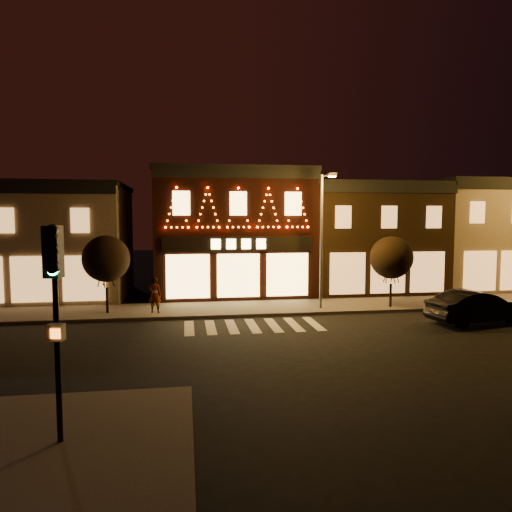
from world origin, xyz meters
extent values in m
plane|color=black|center=(0.00, 0.00, 0.00)|extent=(120.00, 120.00, 0.00)
cube|color=#47423D|center=(2.00, 8.00, 0.07)|extent=(44.00, 4.00, 0.15)
cube|color=#47423D|center=(-6.50, -7.50, 0.07)|extent=(7.00, 7.00, 0.15)
cube|color=brown|center=(-13.00, 14.00, 3.50)|extent=(12.00, 8.00, 7.00)
cube|color=black|center=(-13.00, 14.00, 7.15)|extent=(12.20, 8.20, 0.30)
cube|color=black|center=(-13.00, 9.95, 6.75)|extent=(12.00, 0.25, 0.50)
cube|color=black|center=(0.00, 14.00, 4.00)|extent=(10.00, 8.00, 8.00)
cube|color=black|center=(0.00, 14.00, 8.15)|extent=(10.20, 8.20, 0.30)
cube|color=black|center=(0.00, 9.95, 7.75)|extent=(10.00, 0.25, 0.50)
cube|color=black|center=(0.00, 9.90, 3.60)|extent=(9.00, 0.15, 0.90)
cube|color=#FFD87F|center=(0.00, 9.80, 3.60)|extent=(3.40, 0.08, 0.60)
cube|color=black|center=(9.50, 14.00, 3.60)|extent=(9.00, 8.00, 7.20)
cube|color=black|center=(9.50, 14.00, 7.35)|extent=(9.20, 8.20, 0.30)
cube|color=black|center=(9.50, 9.95, 6.95)|extent=(9.00, 0.25, 0.50)
cube|color=brown|center=(18.50, 14.00, 3.75)|extent=(9.00, 8.00, 7.50)
cube|color=black|center=(18.50, 14.00, 7.65)|extent=(9.20, 8.20, 0.30)
cylinder|color=black|center=(-5.93, -6.98, 2.56)|extent=(0.13, 0.13, 4.82)
cube|color=black|center=(-5.88, -7.21, 4.39)|extent=(0.39, 0.37, 1.10)
cylinder|color=#19FF72|center=(-5.85, -7.37, 4.02)|extent=(0.24, 0.11, 0.23)
cube|color=beige|center=(-5.89, -7.19, 2.66)|extent=(0.37, 0.29, 0.36)
cylinder|color=#59595E|center=(4.28, 7.15, 3.82)|extent=(0.15, 0.15, 7.34)
cylinder|color=#59595E|center=(4.33, 6.42, 7.40)|extent=(0.19, 1.47, 0.09)
cube|color=#59595E|center=(4.38, 5.68, 7.36)|extent=(0.48, 0.29, 0.17)
cube|color=orange|center=(4.38, 5.68, 7.26)|extent=(0.36, 0.21, 0.05)
cylinder|color=black|center=(-7.23, 7.52, 0.82)|extent=(0.15, 0.15, 1.34)
sphere|color=black|center=(-7.23, 7.52, 3.01)|extent=(2.44, 2.44, 2.44)
cylinder|color=black|center=(8.26, 6.85, 0.80)|extent=(0.14, 0.14, 1.30)
sphere|color=black|center=(8.26, 6.85, 2.94)|extent=(2.38, 2.38, 2.38)
imported|color=black|center=(10.90, 2.95, 0.80)|extent=(5.07, 2.36, 1.61)
imported|color=gray|center=(-4.75, 7.14, 1.10)|extent=(0.78, 0.60, 1.91)
camera|label=1|loc=(-3.13, -17.44, 5.08)|focal=32.46mm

